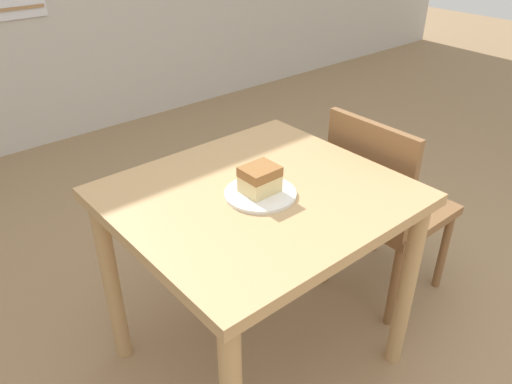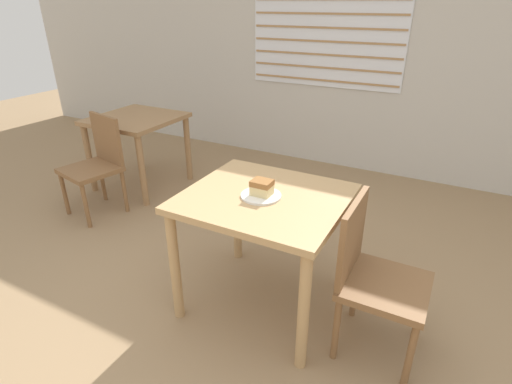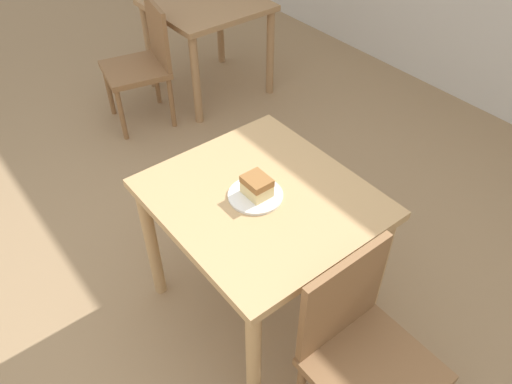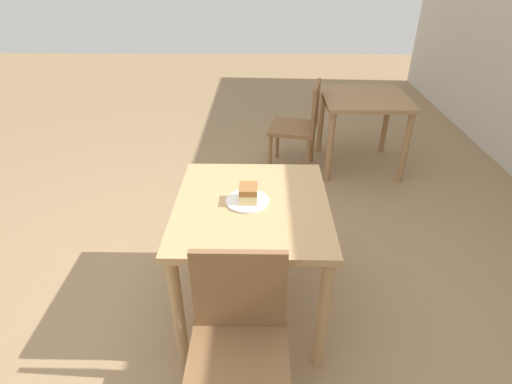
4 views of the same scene
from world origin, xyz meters
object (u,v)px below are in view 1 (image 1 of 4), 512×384
(chair_near_window, at_px, (383,203))
(plate, at_px, (260,194))
(cake_slice, at_px, (260,179))
(dining_table_near, at_px, (258,222))

(chair_near_window, relative_size, plate, 3.78)
(chair_near_window, distance_m, cake_slice, 0.75)
(dining_table_near, bearing_deg, cake_slice, -116.82)
(dining_table_near, distance_m, chair_near_window, 0.68)
(chair_near_window, bearing_deg, dining_table_near, 86.32)
(chair_near_window, xyz_separation_m, plate, (-0.67, 0.02, 0.29))
(chair_near_window, height_order, plate, chair_near_window)
(dining_table_near, height_order, plate, plate)
(dining_table_near, height_order, chair_near_window, chair_near_window)
(dining_table_near, xyz_separation_m, chair_near_window, (0.65, -0.04, -0.17))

